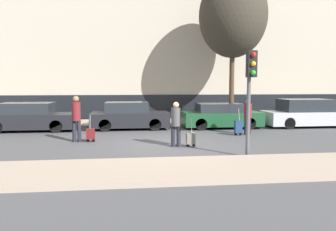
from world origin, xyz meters
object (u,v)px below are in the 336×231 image
object	(u,v)px
parked_car_3	(307,114)
trolley_left	(91,134)
parked_car_1	(129,116)
bare_tree_near_crossing	(233,16)
pedestrian_right	(248,115)
pedestrian_center	(176,122)
trolley_right	(238,127)
parked_bicycle	(187,115)
traffic_light	(250,82)
parked_car_2	(221,116)
pedestrian_left	(76,116)
parked_car_0	(30,118)
trolley_center	(191,138)

from	to	relation	value
parked_car_3	trolley_left	bearing A→B (deg)	-162.87
parked_car_1	bare_tree_near_crossing	size ratio (longest dim) A/B	0.47
trolley_left	pedestrian_right	world-z (taller)	pedestrian_right
pedestrian_center	trolley_right	distance (m)	3.94
pedestrian_center	trolley_right	bearing A→B (deg)	-130.96
parked_bicycle	traffic_light	bearing A→B (deg)	-88.01
pedestrian_center	parked_bicycle	xyz separation A→B (m)	(1.69, 7.23, -0.44)
trolley_left	pedestrian_right	xyz separation A→B (m)	(6.88, 1.12, 0.59)
pedestrian_center	pedestrian_right	bearing A→B (deg)	-132.64
parked_car_1	trolley_left	distance (m)	4.01
traffic_light	parked_car_3	bearing A→B (deg)	49.64
parked_car_2	pedestrian_left	distance (m)	7.64
trolley_right	parked_car_3	bearing A→B (deg)	28.13
parked_car_0	parked_car_3	bearing A→B (deg)	-0.65
parked_car_1	pedestrian_right	bearing A→B (deg)	-25.65
bare_tree_near_crossing	parked_car_1	bearing A→B (deg)	-166.78
bare_tree_near_crossing	pedestrian_center	bearing A→B (deg)	-122.69
pedestrian_right	traffic_light	xyz separation A→B (m)	(-1.65, -4.55, 1.45)
pedestrian_center	traffic_light	bearing A→B (deg)	147.51
parked_car_0	parked_car_3	xyz separation A→B (m)	(14.33, -0.16, 0.04)
parked_car_0	trolley_center	world-z (taller)	parked_car_0
trolley_center	pedestrian_right	size ratio (longest dim) A/B	0.65
parked_car_3	traffic_light	world-z (taller)	traffic_light
parked_car_0	pedestrian_right	world-z (taller)	pedestrian_right
parked_car_3	trolley_left	distance (m)	11.55
trolley_right	parked_bicycle	size ratio (longest dim) A/B	0.68
parked_car_1	traffic_light	distance (m)	8.19
trolley_left	traffic_light	xyz separation A→B (m)	(5.23, -3.43, 2.04)
pedestrian_left	trolley_center	distance (m)	4.65
pedestrian_center	trolley_center	bearing A→B (deg)	179.93
parked_car_0	parked_car_3	size ratio (longest dim) A/B	0.92
trolley_left	traffic_light	size ratio (longest dim) A/B	0.32
parked_car_0	trolley_right	size ratio (longest dim) A/B	3.58
parked_car_3	trolley_right	xyz separation A→B (m)	(-4.66, -2.49, -0.30)
parked_car_3	parked_bicycle	bearing A→B (deg)	158.30
parked_car_3	trolley_left	size ratio (longest dim) A/B	4.38
pedestrian_left	parked_car_0	bearing A→B (deg)	-43.60
parked_car_3	traffic_light	xyz separation A→B (m)	(-5.80, -6.83, 1.67)
parked_car_1	pedestrian_left	bearing A→B (deg)	-119.98
traffic_light	bare_tree_near_crossing	size ratio (longest dim) A/B	0.40
bare_tree_near_crossing	trolley_right	bearing A→B (deg)	-103.37
parked_bicycle	bare_tree_near_crossing	size ratio (longest dim) A/B	0.21
trolley_left	parked_car_2	bearing A→B (deg)	28.87
pedestrian_center	trolley_center	size ratio (longest dim) A/B	1.55
trolley_left	traffic_light	bearing A→B (deg)	-33.22
pedestrian_center	trolley_right	xyz separation A→B (m)	(3.15, 2.30, -0.54)
pedestrian_left	bare_tree_near_crossing	world-z (taller)	bare_tree_near_crossing
parked_car_1	trolley_center	distance (m)	5.66
parked_car_1	parked_bicycle	xyz separation A→B (m)	(3.37, 2.15, -0.16)
pedestrian_right	parked_bicycle	bearing A→B (deg)	90.32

